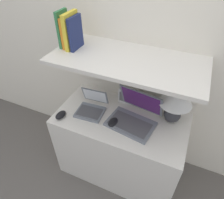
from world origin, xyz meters
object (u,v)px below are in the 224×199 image
(table_lamp, at_px, (176,100))
(book_green, at_px, (63,29))
(computer_mouse, at_px, (113,122))
(router_box, at_px, (126,95))
(laptop_small, at_px, (92,107))
(second_mouse, at_px, (61,115))
(laptop_large, at_px, (134,116))
(book_yellow, at_px, (71,31))
(book_navy, at_px, (76,33))
(book_orange, at_px, (67,32))

(table_lamp, bearing_deg, book_green, -175.57)
(computer_mouse, bearing_deg, router_box, 91.96)
(laptop_small, relative_size, second_mouse, 2.35)
(laptop_large, xyz_separation_m, book_yellow, (-0.53, 0.06, 0.58))
(computer_mouse, bearing_deg, laptop_small, 162.14)
(laptop_large, distance_m, second_mouse, 0.60)
(computer_mouse, relative_size, book_green, 0.44)
(second_mouse, xyz_separation_m, book_green, (-0.04, 0.26, 0.62))
(table_lamp, height_order, book_navy, book_navy)
(laptop_small, distance_m, book_yellow, 0.63)
(second_mouse, bearing_deg, book_yellow, 82.88)
(router_box, xyz_separation_m, book_yellow, (-0.38, -0.14, 0.57))
(router_box, height_order, book_yellow, book_yellow)
(table_lamp, distance_m, router_box, 0.45)
(laptop_large, xyz_separation_m, computer_mouse, (-0.14, -0.10, -0.03))
(router_box, distance_m, book_yellow, 0.70)
(book_orange, bearing_deg, book_yellow, 0.00)
(book_navy, bearing_deg, book_green, 180.00)
(laptop_small, bearing_deg, book_navy, 146.41)
(book_green, relative_size, book_yellow, 1.02)
(second_mouse, height_order, book_navy, book_navy)
(book_green, height_order, book_yellow, book_green)
(book_green, xyz_separation_m, book_yellow, (0.07, 0.00, -0.00))
(computer_mouse, height_order, second_mouse, same)
(book_orange, distance_m, book_yellow, 0.04)
(table_lamp, bearing_deg, book_orange, -175.39)
(laptop_small, height_order, second_mouse, laptop_small)
(router_box, distance_m, book_navy, 0.67)
(second_mouse, xyz_separation_m, router_box, (0.42, 0.40, 0.05))
(computer_mouse, height_order, book_green, book_green)
(computer_mouse, xyz_separation_m, router_box, (-0.01, 0.30, 0.05))
(laptop_large, distance_m, book_navy, 0.76)
(table_lamp, height_order, book_green, book_green)
(second_mouse, bearing_deg, table_lamp, 21.13)
(book_yellow, bearing_deg, router_box, 20.20)
(laptop_small, height_order, book_navy, book_navy)
(second_mouse, relative_size, router_box, 0.80)
(computer_mouse, height_order, book_orange, book_orange)
(table_lamp, relative_size, second_mouse, 2.88)
(table_lamp, height_order, laptop_large, table_lamp)
(router_box, relative_size, book_yellow, 0.55)
(book_yellow, bearing_deg, book_orange, 180.00)
(table_lamp, height_order, book_orange, book_orange)
(table_lamp, distance_m, computer_mouse, 0.51)
(laptop_small, xyz_separation_m, book_navy, (-0.13, 0.09, 0.59))
(book_yellow, bearing_deg, laptop_small, -27.59)
(laptop_small, relative_size, book_green, 1.00)
(router_box, distance_m, book_green, 0.74)
(table_lamp, xyz_separation_m, laptop_small, (-0.64, -0.15, -0.17))
(table_lamp, bearing_deg, book_yellow, -175.20)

